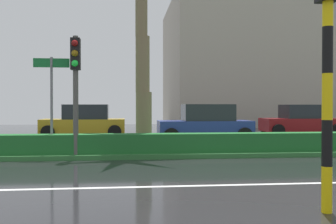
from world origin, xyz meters
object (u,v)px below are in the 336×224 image
object	(u,v)px
traffic_signal_median_right	(76,73)
traffic_signal_foreground	(327,21)
street_name_sign	(52,92)
car_in_traffic_third	(301,121)
car_in_traffic_leading	(84,122)
car_in_traffic_second	(205,124)

from	to	relation	value
traffic_signal_median_right	traffic_signal_foreground	distance (m)	7.91
traffic_signal_median_right	street_name_sign	bearing A→B (deg)	155.87
street_name_sign	traffic_signal_foreground	distance (m)	8.69
traffic_signal_foreground	car_in_traffic_third	distance (m)	16.83
traffic_signal_median_right	traffic_signal_foreground	world-z (taller)	traffic_signal_foreground
traffic_signal_median_right	car_in_traffic_leading	xyz separation A→B (m)	(-0.66, 8.74, -1.81)
traffic_signal_median_right	traffic_signal_foreground	size ratio (longest dim) A/B	0.85
street_name_sign	car_in_traffic_leading	size ratio (longest dim) A/B	0.70
traffic_signal_foreground	car_in_traffic_leading	xyz separation A→B (m)	(-5.22, 15.19, -2.08)
car_in_traffic_leading	car_in_traffic_second	bearing A→B (deg)	152.92
traffic_signal_median_right	street_name_sign	world-z (taller)	traffic_signal_median_right
car_in_traffic_second	car_in_traffic_third	xyz separation A→B (m)	(6.10, 3.08, 0.00)
traffic_signal_median_right	car_in_traffic_second	xyz separation A→B (m)	(5.19, 5.75, -1.81)
traffic_signal_median_right	car_in_traffic_third	distance (m)	14.45
traffic_signal_foreground	car_in_traffic_second	bearing A→B (deg)	-92.96
street_name_sign	car_in_traffic_third	size ratio (longest dim) A/B	0.70
car_in_traffic_leading	car_in_traffic_second	world-z (taller)	same
street_name_sign	car_in_traffic_leading	world-z (taller)	street_name_sign
traffic_signal_foreground	car_in_traffic_second	size ratio (longest dim) A/B	0.98
street_name_sign	car_in_traffic_leading	bearing A→B (deg)	89.18
car_in_traffic_leading	car_in_traffic_third	bearing A→B (deg)	-179.55
car_in_traffic_third	car_in_traffic_second	bearing A→B (deg)	26.81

